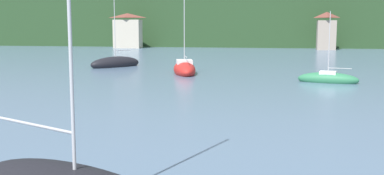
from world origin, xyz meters
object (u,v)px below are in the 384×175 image
at_px(sailboat_far_4, 116,63).
at_px(sailboat_far_7, 184,69).
at_px(sailboat_far_1, 328,79).
at_px(shore_building_westcentral, 326,31).
at_px(shore_building_west, 128,31).

relative_size(sailboat_far_4, sailboat_far_7, 1.11).
distance_m(sailboat_far_1, sailboat_far_4, 27.82).
bearing_deg(shore_building_westcentral, sailboat_far_4, -121.67).
distance_m(shore_building_westcentral, sailboat_far_4, 58.51).
relative_size(sailboat_far_1, sailboat_far_4, 0.62).
relative_size(shore_building_westcentral, sailboat_far_1, 1.21).
distance_m(shore_building_west, sailboat_far_1, 73.53).
bearing_deg(sailboat_far_1, shore_building_westcentral, -81.78).
height_order(shore_building_westcentral, sailboat_far_7, sailboat_far_7).
height_order(sailboat_far_1, sailboat_far_4, sailboat_far_4).
distance_m(shore_building_west, shore_building_westcentral, 45.60).
xyz_separation_m(shore_building_westcentral, sailboat_far_7, (-20.28, -56.46, -3.54)).
distance_m(sailboat_far_1, sailboat_far_7, 15.59).
bearing_deg(shore_building_west, sailboat_far_7, -65.72).
relative_size(shore_building_west, sailboat_far_7, 0.83).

